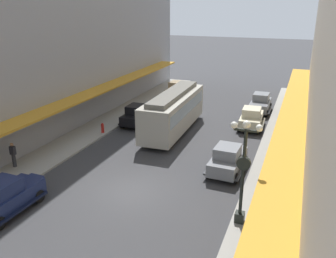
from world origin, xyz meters
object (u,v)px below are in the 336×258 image
parked_car_0 (228,158)px  fire_hydrant (103,128)px  parked_car_2 (260,103)px  parked_car_4 (251,117)px  lamp_post_with_clock (243,169)px  parked_car_3 (6,196)px  parked_car_5 (138,114)px  pedestrian_1 (270,194)px  parked_car_1 (178,89)px  pedestrian_0 (13,155)px  streetcar (173,110)px

parked_car_0 → fire_hydrant: bearing=164.0°
fire_hydrant → parked_car_2: bearing=44.9°
parked_car_4 → lamp_post_with_clock: size_ratio=0.84×
parked_car_2 → parked_car_3: bearing=-113.0°
parked_car_4 → parked_car_5: (-9.45, -2.71, 0.00)m
parked_car_3 → pedestrian_1: 13.40m
fire_hydrant → parked_car_4: bearing=28.4°
parked_car_4 → parked_car_5: size_ratio=1.01×
parked_car_1 → parked_car_4: 12.30m
parked_car_4 → parked_car_5: 9.83m
parked_car_2 → pedestrian_0: bearing=-125.0°
parked_car_2 → parked_car_4: size_ratio=0.99×
parked_car_1 → pedestrian_1: bearing=-59.1°
parked_car_0 → parked_car_4: size_ratio=1.00×
parked_car_1 → parked_car_4: size_ratio=0.99×
parked_car_3 → parked_car_2: bearing=67.0°
parked_car_5 → pedestrian_0: size_ratio=2.61×
parked_car_3 → parked_car_4: 20.18m
parked_car_0 → parked_car_1: (-9.43, 16.95, 0.00)m
parked_car_3 → parked_car_5: bearing=89.4°
lamp_post_with_clock → pedestrian_0: 14.88m
parked_car_0 → pedestrian_0: 13.71m
streetcar → pedestrian_1: size_ratio=5.79×
parked_car_0 → fire_hydrant: (-10.99, 3.16, -0.38)m
parked_car_3 → parked_car_4: same height
parked_car_5 → pedestrian_0: bearing=-108.2°
parked_car_0 → lamp_post_with_clock: bearing=-72.0°
fire_hydrant → pedestrian_0: size_ratio=0.50×
streetcar → lamp_post_with_clock: bearing=-56.0°
pedestrian_1 → parked_car_0: bearing=128.5°
parked_car_5 → streetcar: (3.57, -0.63, 0.96)m
parked_car_5 → parked_car_0: bearing=-34.4°
parked_car_2 → fire_hydrant: bearing=-135.1°
parked_car_0 → streetcar: size_ratio=0.45×
parked_car_4 → parked_car_5: same height
parked_car_1 → pedestrian_1: (12.38, -20.65, 0.07)m
pedestrian_1 → streetcar: bearing=132.6°
pedestrian_0 → parked_car_1: bearing=80.7°
pedestrian_0 → parked_car_5: bearing=71.8°
parked_car_1 → parked_car_2: same height
parked_car_0 → parked_car_1: same height
parked_car_0 → streetcar: 8.26m
streetcar → lamp_post_with_clock: (7.56, -11.19, 1.08)m
streetcar → parked_car_4: bearing=29.7°
parked_car_0 → lamp_post_with_clock: size_ratio=0.83×
lamp_post_with_clock → pedestrian_0: size_ratio=3.15×
parked_car_1 → streetcar: size_ratio=0.44×
parked_car_5 → fire_hydrant: parked_car_5 is taller
parked_car_0 → parked_car_4: same height
parked_car_3 → lamp_post_with_clock: (11.29, 3.21, 2.04)m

